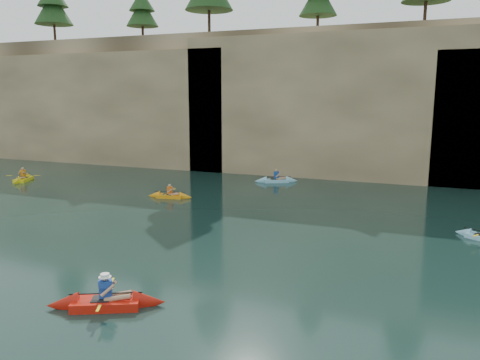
% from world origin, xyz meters
% --- Properties ---
extents(ground, '(160.00, 160.00, 0.00)m').
position_xyz_m(ground, '(0.00, 0.00, 0.00)').
color(ground, black).
rests_on(ground, ground).
extents(cliff, '(70.00, 16.00, 12.00)m').
position_xyz_m(cliff, '(0.00, 30.00, 6.00)').
color(cliff, tan).
rests_on(cliff, ground).
extents(cliff_slab_west, '(26.00, 2.40, 10.56)m').
position_xyz_m(cliff_slab_west, '(-20.00, 22.60, 5.28)').
color(cliff_slab_west, tan).
rests_on(cliff_slab_west, ground).
extents(cliff_slab_center, '(24.00, 2.40, 11.40)m').
position_xyz_m(cliff_slab_center, '(2.00, 22.60, 5.70)').
color(cliff_slab_center, tan).
rests_on(cliff_slab_center, ground).
extents(sea_cave_west, '(4.50, 1.00, 4.00)m').
position_xyz_m(sea_cave_west, '(-18.00, 21.95, 2.00)').
color(sea_cave_west, black).
rests_on(sea_cave_west, ground).
extents(sea_cave_center, '(3.50, 1.00, 3.20)m').
position_xyz_m(sea_cave_center, '(-4.00, 21.95, 1.60)').
color(sea_cave_center, black).
rests_on(sea_cave_center, ground).
extents(sea_cave_east, '(5.00, 1.00, 4.50)m').
position_xyz_m(sea_cave_east, '(10.00, 21.95, 2.25)').
color(sea_cave_east, black).
rests_on(sea_cave_east, ground).
extents(main_kayaker, '(3.61, 2.32, 1.34)m').
position_xyz_m(main_kayaker, '(-0.29, -2.92, 0.18)').
color(main_kayaker, red).
rests_on(main_kayaker, ground).
extents(kayaker_orange, '(2.98, 2.19, 1.11)m').
position_xyz_m(kayaker_orange, '(-6.26, 11.41, 0.14)').
color(kayaker_orange, orange).
rests_on(kayaker_orange, ground).
extents(kayaker_yellow, '(2.39, 3.23, 1.30)m').
position_xyz_m(kayaker_yellow, '(-19.54, 12.53, 0.16)').
color(kayaker_yellow, yellow).
rests_on(kayaker_yellow, ground).
extents(kayaker_ltblue_mid, '(3.25, 2.23, 1.23)m').
position_xyz_m(kayaker_ltblue_mid, '(-1.55, 19.00, 0.15)').
color(kayaker_ltblue_mid, '#86C8E0').
rests_on(kayaker_ltblue_mid, ground).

